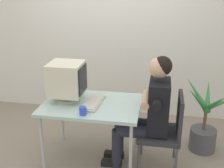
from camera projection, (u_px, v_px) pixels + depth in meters
ground_plane at (93, 157)px, 3.44m from camera, size 12.00×12.00×0.00m
wall_back at (133, 19)px, 4.16m from camera, size 8.00×0.10×3.00m
desk at (92, 108)px, 3.20m from camera, size 1.11×0.77×0.73m
crt_monitor at (67, 79)px, 3.19m from camera, size 0.39×0.37×0.45m
keyboard at (93, 103)px, 3.16m from camera, size 0.21×0.46×0.03m
office_chair at (166, 129)px, 3.10m from camera, size 0.46×0.46×0.90m
person_seated at (149, 109)px, 3.06m from camera, size 0.74×0.58×1.32m
potted_plant at (204, 126)px, 3.50m from camera, size 0.69×0.72×0.93m
desk_mug at (83, 111)px, 2.90m from camera, size 0.08×0.09×0.09m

